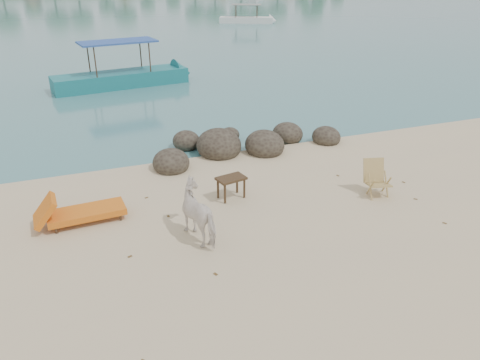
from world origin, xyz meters
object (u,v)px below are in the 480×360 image
object	(u,v)px
lounge_chair	(86,209)
deck_chair	(379,180)
side_table	(231,189)
boat_near	(118,49)
cow	(202,214)
boulders	(240,145)

from	to	relation	value
lounge_chair	deck_chair	xyz separation A→B (m)	(7.13, -1.29, 0.13)
side_table	boat_near	distance (m)	13.54
lounge_chair	deck_chair	world-z (taller)	deck_chair
side_table	cow	bearing A→B (deg)	-140.42
deck_chair	boat_near	xyz separation A→B (m)	(-4.53, 14.63, 1.30)
boulders	side_table	world-z (taller)	boulders
cow	lounge_chair	distance (m)	2.84
boulders	deck_chair	world-z (taller)	deck_chair
cow	side_table	size ratio (longest dim) A/B	2.01
cow	deck_chair	size ratio (longest dim) A/B	1.56
side_table	lounge_chair	size ratio (longest dim) A/B	0.33
boulders	side_table	size ratio (longest dim) A/B	8.99
deck_chair	cow	bearing A→B (deg)	-161.78
side_table	deck_chair	distance (m)	3.79
boat_near	lounge_chair	bearing A→B (deg)	-109.35
lounge_chair	side_table	bearing A→B (deg)	-4.97
side_table	boat_near	size ratio (longest dim) A/B	0.10
cow	boat_near	size ratio (longest dim) A/B	0.20
cow	boat_near	bearing A→B (deg)	-107.33
boulders	deck_chair	bearing A→B (deg)	-62.59
lounge_chair	boat_near	xyz separation A→B (m)	(2.60, 13.34, 1.44)
side_table	deck_chair	world-z (taller)	deck_chair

